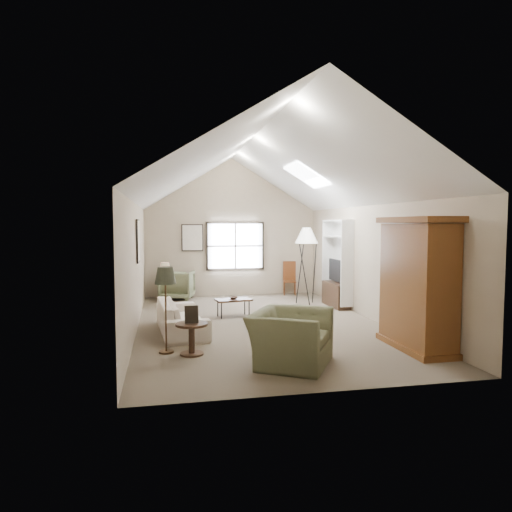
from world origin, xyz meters
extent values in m
cube|color=brown|center=(0.00, 0.00, 0.00)|extent=(5.00, 8.00, 0.01)
cube|color=tan|center=(0.00, 4.00, 1.25)|extent=(5.00, 0.01, 2.50)
cube|color=tan|center=(0.00, -4.00, 1.25)|extent=(5.00, 0.01, 2.50)
cube|color=tan|center=(-2.50, 0.00, 1.25)|extent=(0.01, 8.00, 2.50)
cube|color=tan|center=(2.50, 0.00, 1.25)|extent=(0.01, 8.00, 2.50)
cube|color=black|center=(0.10, 3.96, 1.45)|extent=(1.72, 0.08, 1.42)
cube|color=black|center=(-2.47, 0.30, 1.75)|extent=(0.68, 0.04, 0.88)
cube|color=black|center=(-1.15, 3.97, 1.70)|extent=(0.62, 0.04, 0.78)
cube|color=brown|center=(2.18, -2.40, 1.10)|extent=(0.60, 1.50, 2.20)
cube|color=white|center=(2.34, 1.60, 1.15)|extent=(0.32, 1.30, 2.10)
cube|color=#382316|center=(2.32, 1.60, 0.30)|extent=(0.34, 1.18, 0.60)
cube|color=black|center=(2.32, 1.60, 0.92)|extent=(0.05, 0.90, 0.55)
imported|color=#F2E2D1|center=(-1.64, -0.42, 0.30)|extent=(0.98, 2.11, 0.60)
imported|color=#636D4C|center=(-0.12, -2.81, 0.40)|extent=(1.55, 1.60, 0.80)
imported|color=#666A4A|center=(-1.61, 3.48, 0.40)|extent=(1.05, 1.07, 0.81)
cube|color=#341F15|center=(-0.43, 0.84, 0.20)|extent=(0.85, 0.56, 0.40)
imported|color=#3D2518|center=(-0.43, 0.84, 0.43)|extent=(0.22, 0.22, 0.05)
cylinder|color=#371E16|center=(-1.54, -2.02, 0.26)|extent=(0.56, 0.56, 0.51)
cube|color=brown|center=(1.68, 3.70, 0.49)|extent=(0.46, 0.46, 0.98)
camera|label=1|loc=(-1.96, -9.26, 2.09)|focal=32.00mm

